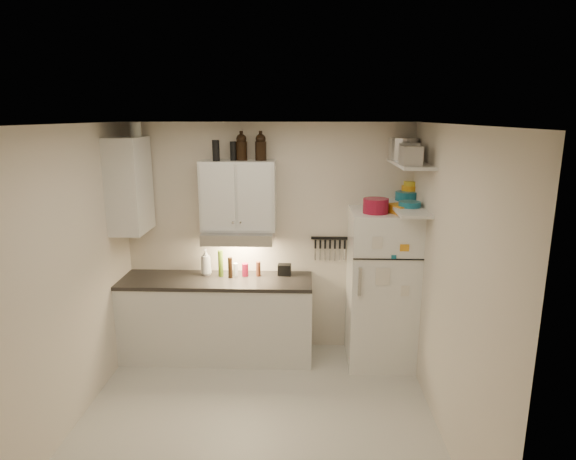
{
  "coord_description": "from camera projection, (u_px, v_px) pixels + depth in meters",
  "views": [
    {
      "loc": [
        0.42,
        -3.77,
        2.67
      ],
      "look_at": [
        0.25,
        0.9,
        1.55
      ],
      "focal_mm": 30.0,
      "sensor_mm": 36.0,
      "label": 1
    }
  ],
  "objects": [
    {
      "name": "side_cabinet",
      "position": [
        129.0,
        185.0,
        5.07
      ],
      "size": [
        0.33,
        0.55,
        1.0
      ],
      "primitive_type": "cube",
      "color": "silver",
      "rests_on": "left_wall"
    },
    {
      "name": "shelf_lo",
      "position": [
        407.0,
        208.0,
        4.84
      ],
      "size": [
        0.3,
        0.95,
        0.03
      ],
      "primitive_type": "cube",
      "color": "silver",
      "rests_on": "right_wall"
    },
    {
      "name": "plates",
      "position": [
        410.0,
        204.0,
        4.8
      ],
      "size": [
        0.27,
        0.27,
        0.06
      ],
      "primitive_type": "cylinder",
      "rotation": [
        0.0,
        0.0,
        0.27
      ],
      "color": "#176680",
      "rests_on": "shelf_lo"
    },
    {
      "name": "fridge",
      "position": [
        381.0,
        288.0,
        5.19
      ],
      "size": [
        0.7,
        0.68,
        1.7
      ],
      "primitive_type": "cube",
      "color": "white",
      "rests_on": "floor"
    },
    {
      "name": "stock_pot",
      "position": [
        403.0,
        149.0,
        5.0
      ],
      "size": [
        0.39,
        0.39,
        0.23
      ],
      "primitive_type": "cylinder",
      "rotation": [
        0.0,
        0.0,
        -0.26
      ],
      "color": "silver",
      "rests_on": "shelf_hi"
    },
    {
      "name": "bowl_teal",
      "position": [
        406.0,
        196.0,
        5.17
      ],
      "size": [
        0.23,
        0.23,
        0.09
      ],
      "primitive_type": "cylinder",
      "color": "#176680",
      "rests_on": "shelf_lo"
    },
    {
      "name": "tin_a",
      "position": [
        409.0,
        153.0,
        4.7
      ],
      "size": [
        0.21,
        0.19,
        0.19
      ],
      "primitive_type": "cube",
      "rotation": [
        0.0,
        0.0,
        -0.11
      ],
      "color": "#AAAAAD",
      "rests_on": "shelf_hi"
    },
    {
      "name": "thermos_a",
      "position": [
        233.0,
        151.0,
        5.09
      ],
      "size": [
        0.08,
        0.08,
        0.2
      ],
      "primitive_type": "cylinder",
      "rotation": [
        0.0,
        0.0,
        0.24
      ],
      "color": "black",
      "rests_on": "upper_cabinet"
    },
    {
      "name": "thermos_b",
      "position": [
        216.0,
        151.0,
        5.0
      ],
      "size": [
        0.08,
        0.08,
        0.22
      ],
      "primitive_type": "cylinder",
      "rotation": [
        0.0,
        0.0,
        0.02
      ],
      "color": "black",
      "rests_on": "upper_cabinet"
    },
    {
      "name": "book_stack",
      "position": [
        401.0,
        209.0,
        4.87
      ],
      "size": [
        0.3,
        0.32,
        0.09
      ],
      "primitive_type": "cube",
      "rotation": [
        0.0,
        0.0,
        0.42
      ],
      "color": "orange",
      "rests_on": "fridge"
    },
    {
      "name": "growler_b",
      "position": [
        261.0,
        147.0,
        5.08
      ],
      "size": [
        0.14,
        0.14,
        0.29
      ],
      "primitive_type": null,
      "rotation": [
        0.0,
        0.0,
        -0.22
      ],
      "color": "black",
      "rests_on": "upper_cabinet"
    },
    {
      "name": "range_hood",
      "position": [
        239.0,
        236.0,
        5.22
      ],
      "size": [
        0.76,
        0.46,
        0.12
      ],
      "primitive_type": "cube",
      "color": "silver",
      "rests_on": "back_wall"
    },
    {
      "name": "ceiling",
      "position": [
        251.0,
        123.0,
        3.7
      ],
      "size": [
        3.2,
        3.0,
        0.02
      ],
      "primitive_type": "cube",
      "color": "silver",
      "rests_on": "ground"
    },
    {
      "name": "caddy",
      "position": [
        284.0,
        270.0,
        5.39
      ],
      "size": [
        0.15,
        0.11,
        0.12
      ],
      "primitive_type": "cube",
      "rotation": [
        0.0,
        0.0,
        -0.05
      ],
      "color": "black",
      "rests_on": "countertop"
    },
    {
      "name": "bowl_yellow",
      "position": [
        411.0,
        183.0,
        5.22
      ],
      "size": [
        0.15,
        0.15,
        0.05
      ],
      "primitive_type": "cylinder",
      "color": "gold",
      "rests_on": "bowl_orange"
    },
    {
      "name": "oil_bottle",
      "position": [
        221.0,
        263.0,
        5.32
      ],
      "size": [
        0.08,
        0.08,
        0.3
      ],
      "primitive_type": "cylinder",
      "rotation": [
        0.0,
        0.0,
        -0.43
      ],
      "color": "#445E17",
      "rests_on": "countertop"
    },
    {
      "name": "spice_jar",
      "position": [
        385.0,
        206.0,
        4.99
      ],
      "size": [
        0.08,
        0.08,
        0.11
      ],
      "primitive_type": "cylinder",
      "rotation": [
        0.0,
        0.0,
        -0.39
      ],
      "color": "silver",
      "rests_on": "fridge"
    },
    {
      "name": "red_jar",
      "position": [
        245.0,
        270.0,
        5.35
      ],
      "size": [
        0.09,
        0.09,
        0.15
      ],
      "primitive_type": "cylinder",
      "rotation": [
        0.0,
        0.0,
        0.35
      ],
      "color": "maroon",
      "rests_on": "countertop"
    },
    {
      "name": "soap_bottle",
      "position": [
        206.0,
        260.0,
        5.37
      ],
      "size": [
        0.16,
        0.16,
        0.34
      ],
      "primitive_type": "imported",
      "rotation": [
        0.0,
        0.0,
        -0.21
      ],
      "color": "silver",
      "rests_on": "countertop"
    },
    {
      "name": "clear_bottle",
      "position": [
        236.0,
        270.0,
        5.33
      ],
      "size": [
        0.07,
        0.07,
        0.15
      ],
      "primitive_type": "cylinder",
      "rotation": [
        0.0,
        0.0,
        0.39
      ],
      "color": "silver",
      "rests_on": "countertop"
    },
    {
      "name": "side_jar",
      "position": [
        136.0,
        129.0,
        5.01
      ],
      "size": [
        0.14,
        0.14,
        0.15
      ],
      "primitive_type": "cylinder",
      "rotation": [
        0.0,
        0.0,
        -0.33
      ],
      "color": "silver",
      "rests_on": "side_cabinet"
    },
    {
      "name": "left_wall",
      "position": [
        64.0,
        282.0,
        4.06
      ],
      "size": [
        0.02,
        3.0,
        2.6
      ],
      "primitive_type": "cube",
      "color": "beige",
      "rests_on": "ground"
    },
    {
      "name": "floor",
      "position": [
        257.0,
        422.0,
        4.31
      ],
      "size": [
        3.2,
        3.0,
        0.02
      ],
      "primitive_type": "cube",
      "color": "beige",
      "rests_on": "ground"
    },
    {
      "name": "countertop",
      "position": [
        216.0,
        281.0,
        5.28
      ],
      "size": [
        2.1,
        0.62,
        0.04
      ],
      "primitive_type": "cube",
      "color": "black",
      "rests_on": "base_cabinet"
    },
    {
      "name": "knife_strip",
      "position": [
        330.0,
        238.0,
        5.42
      ],
      "size": [
        0.42,
        0.02,
        0.03
      ],
      "primitive_type": "cube",
      "color": "black",
      "rests_on": "back_wall"
    },
    {
      "name": "vinegar_bottle",
      "position": [
        230.0,
        267.0,
        5.29
      ],
      "size": [
        0.06,
        0.06,
        0.23
      ],
      "primitive_type": "cylinder",
      "rotation": [
        0.0,
        0.0,
        0.16
      ],
      "color": "black",
      "rests_on": "countertop"
    },
    {
      "name": "pepper_mill",
      "position": [
        258.0,
        269.0,
        5.35
      ],
      "size": [
        0.06,
        0.06,
        0.17
      ],
      "primitive_type": "cylinder",
      "rotation": [
        0.0,
        0.0,
        0.24
      ],
      "color": "#5E2E1C",
      "rests_on": "countertop"
    },
    {
      "name": "growler_a",
      "position": [
        241.0,
        147.0,
        5.09
      ],
      "size": [
        0.14,
        0.14,
        0.29
      ],
      "primitive_type": null,
      "rotation": [
        0.0,
        0.0,
        0.15
      ],
      "color": "black",
      "rests_on": "upper_cabinet"
    },
    {
      "name": "upper_cabinet",
      "position": [
        239.0,
        195.0,
        5.19
      ],
      "size": [
        0.8,
        0.33,
        0.75
      ],
      "primitive_type": "cube",
      "color": "silver",
      "rests_on": "back_wall"
    },
    {
      "name": "shelf_hi",
      "position": [
        410.0,
        164.0,
        4.74
      ],
      "size": [
        0.3,
        0.95,
        0.03
      ],
      "primitive_type": "cube",
      "color": "silver",
      "rests_on": "right_wall"
    },
    {
      "name": "bowl_orange",
      "position": [
        410.0,
        188.0,
        5.24
      ],
      "size": [
        0.19,
        0.19,
        0.06
      ],
      "primitive_type": "cylinder",
      "color": "orange",
      "rests_on": "bowl_teal"
    },
    {
      "name": "base_cabinet",
      "position": [
        218.0,
        319.0,
        5.39
      ],
      "size": [
        2.1,
        0.6,
        0.88
      ],
      "primitive_type": "cube",
      "color": "silver",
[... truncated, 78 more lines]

